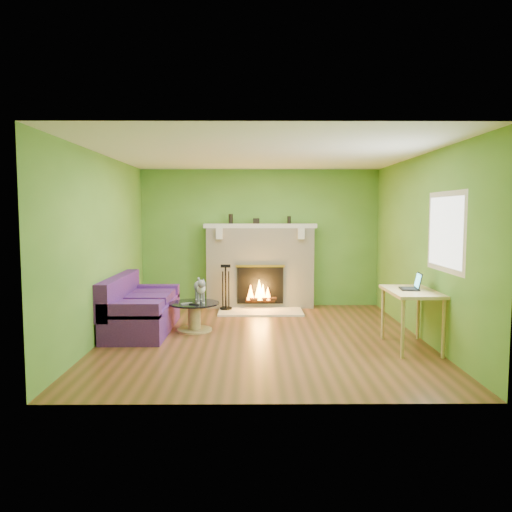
{
  "coord_description": "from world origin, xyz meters",
  "views": [
    {
      "loc": [
        -0.14,
        -7.02,
        1.79
      ],
      "look_at": [
        -0.09,
        0.4,
        1.14
      ],
      "focal_mm": 35.0,
      "sensor_mm": 36.0,
      "label": 1
    }
  ],
  "objects": [
    {
      "name": "floor",
      "position": [
        0.0,
        0.0,
        0.0
      ],
      "size": [
        5.0,
        5.0,
        0.0
      ],
      "primitive_type": "plane",
      "color": "#553818",
      "rests_on": "ground"
    },
    {
      "name": "window_frame",
      "position": [
        2.24,
        -0.9,
        1.55
      ],
      "size": [
        0.0,
        1.2,
        1.2
      ],
      "primitive_type": "plane",
      "rotation": [
        1.57,
        0.0,
        -1.57
      ],
      "color": "silver",
      "rests_on": "wall_right"
    },
    {
      "name": "mantel_vase_left",
      "position": [
        -0.55,
        2.33,
        1.67
      ],
      "size": [
        0.08,
        0.08,
        0.18
      ],
      "primitive_type": "cylinder",
      "color": "black",
      "rests_on": "mantel"
    },
    {
      "name": "remote_silver",
      "position": [
        -1.13,
        0.31,
        0.44
      ],
      "size": [
        0.17,
        0.12,
        0.02
      ],
      "primitive_type": "cube",
      "rotation": [
        0.0,
        0.0,
        0.5
      ],
      "color": "gray",
      "rests_on": "coffee_table"
    },
    {
      "name": "sofa",
      "position": [
        -1.86,
        0.42,
        0.32
      ],
      "size": [
        0.87,
        1.86,
        0.83
      ],
      "color": "#3D175A",
      "rests_on": "floor"
    },
    {
      "name": "mantel_box",
      "position": [
        -0.07,
        2.33,
        1.63
      ],
      "size": [
        0.12,
        0.08,
        0.1
      ],
      "primitive_type": "cube",
      "color": "black",
      "rests_on": "mantel"
    },
    {
      "name": "mantel",
      "position": [
        0.0,
        2.3,
        1.54
      ],
      "size": [
        2.1,
        0.28,
        0.08
      ],
      "primitive_type": "cube",
      "color": "beige",
      "rests_on": "fireplace"
    },
    {
      "name": "ceiling",
      "position": [
        0.0,
        0.0,
        2.6
      ],
      "size": [
        5.0,
        5.0,
        0.0
      ],
      "primitive_type": "plane",
      "rotation": [
        3.14,
        0.0,
        0.0
      ],
      "color": "white",
      "rests_on": "wall_back"
    },
    {
      "name": "wall_left",
      "position": [
        -2.25,
        0.0,
        1.3
      ],
      "size": [
        0.0,
        5.0,
        5.0
      ],
      "primitive_type": "plane",
      "rotation": [
        1.57,
        0.0,
        1.57
      ],
      "color": "#4D812A",
      "rests_on": "floor"
    },
    {
      "name": "desk",
      "position": [
        1.95,
        -0.57,
        0.68
      ],
      "size": [
        0.61,
        1.04,
        0.77
      ],
      "color": "#D9B974",
      "rests_on": "floor"
    },
    {
      "name": "cat",
      "position": [
        -0.95,
        0.48,
        0.62
      ],
      "size": [
        0.35,
        0.65,
        0.38
      ],
      "primitive_type": null,
      "rotation": [
        0.0,
        0.0,
        0.22
      ],
      "color": "slate",
      "rests_on": "coffee_table"
    },
    {
      "name": "fireplace",
      "position": [
        0.0,
        2.32,
        0.77
      ],
      "size": [
        2.1,
        0.46,
        1.58
      ],
      "color": "beige",
      "rests_on": "floor"
    },
    {
      "name": "laptop",
      "position": [
        1.93,
        -0.52,
        0.88
      ],
      "size": [
        0.3,
        0.33,
        0.23
      ],
      "primitive_type": null,
      "rotation": [
        0.0,
        0.0,
        -0.12
      ],
      "color": "black",
      "rests_on": "desk"
    },
    {
      "name": "mantel_vase_right",
      "position": [
        0.54,
        2.33,
        1.65
      ],
      "size": [
        0.07,
        0.07,
        0.14
      ],
      "primitive_type": "cylinder",
      "color": "black",
      "rests_on": "mantel"
    },
    {
      "name": "wall_right",
      "position": [
        2.25,
        0.0,
        1.3
      ],
      "size": [
        0.0,
        5.0,
        5.0
      ],
      "primitive_type": "plane",
      "rotation": [
        1.57,
        0.0,
        -1.57
      ],
      "color": "#4D812A",
      "rests_on": "floor"
    },
    {
      "name": "fire_tools",
      "position": [
        -0.63,
        1.95,
        0.44
      ],
      "size": [
        0.22,
        0.22,
        0.82
      ],
      "primitive_type": null,
      "color": "black",
      "rests_on": "hearth"
    },
    {
      "name": "remote_black",
      "position": [
        -1.01,
        0.25,
        0.44
      ],
      "size": [
        0.16,
        0.12,
        0.02
      ],
      "primitive_type": "cube",
      "rotation": [
        0.0,
        0.0,
        -0.56
      ],
      "color": "black",
      "rests_on": "coffee_table"
    },
    {
      "name": "window_pane",
      "position": [
        2.23,
        -0.9,
        1.55
      ],
      "size": [
        0.0,
        1.06,
        1.06
      ],
      "primitive_type": "plane",
      "rotation": [
        1.57,
        0.0,
        -1.57
      ],
      "color": "white",
      "rests_on": "wall_right"
    },
    {
      "name": "wall_front",
      "position": [
        0.0,
        -2.5,
        1.3
      ],
      "size": [
        5.0,
        0.0,
        5.0
      ],
      "primitive_type": "plane",
      "rotation": [
        -1.57,
        0.0,
        0.0
      ],
      "color": "#4D812A",
      "rests_on": "floor"
    },
    {
      "name": "hearth",
      "position": [
        0.0,
        1.8,
        0.01
      ],
      "size": [
        1.5,
        0.75,
        0.03
      ],
      "primitive_type": "cube",
      "color": "beige",
      "rests_on": "floor"
    },
    {
      "name": "wall_back",
      "position": [
        0.0,
        2.5,
        1.3
      ],
      "size": [
        5.0,
        0.0,
        5.0
      ],
      "primitive_type": "plane",
      "rotation": [
        1.57,
        0.0,
        0.0
      ],
      "color": "#4D812A",
      "rests_on": "floor"
    },
    {
      "name": "coffee_table",
      "position": [
        -1.03,
        0.43,
        0.25
      ],
      "size": [
        0.76,
        0.76,
        0.43
      ],
      "color": "#D9B974",
      "rests_on": "floor"
    }
  ]
}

